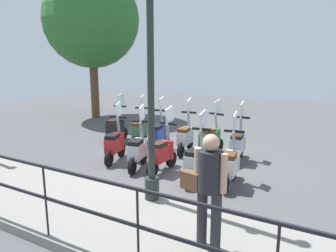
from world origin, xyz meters
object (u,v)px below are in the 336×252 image
object	(u,v)px
scooter_near_0	(230,164)
scooter_near_3	(138,150)
scooter_far_0	(238,144)
scooter_near_4	(115,144)
scooter_far_2	(186,137)
scooter_far_5	(116,128)
lamp_post_near	(151,85)
tree_large	(91,20)
scooter_near_1	(196,161)
scooter_far_3	(158,134)
scooter_near_2	(162,152)
scooter_far_4	(140,130)
pedestrian_with_bag	(208,183)
scooter_far_1	(210,138)

from	to	relation	value
scooter_near_0	scooter_near_3	world-z (taller)	same
scooter_far_0	scooter_near_4	bearing A→B (deg)	113.22
scooter_far_2	scooter_near_4	bearing A→B (deg)	133.40
scooter_near_3	scooter_far_5	size ratio (longest dim) A/B	1.00
lamp_post_near	scooter_near_3	world-z (taller)	lamp_post_near
tree_large	scooter_far_5	world-z (taller)	tree_large
tree_large	scooter_near_4	world-z (taller)	tree_large
lamp_post_near	scooter_far_5	size ratio (longest dim) A/B	3.02
tree_large	scooter_near_3	distance (m)	8.23
scooter_near_1	scooter_near_4	size ratio (longest dim) A/B	1.00
tree_large	scooter_far_0	size ratio (longest dim) A/B	4.05
scooter_near_0	scooter_far_2	xyz separation A→B (m)	(1.66, 1.89, 0.00)
tree_large	scooter_far_0	bearing A→B (deg)	-111.70
lamp_post_near	scooter_far_5	world-z (taller)	lamp_post_near
scooter_far_5	scooter_near_4	bearing A→B (deg)	-147.04
scooter_far_0	scooter_far_3	xyz separation A→B (m)	(-0.09, 2.37, 0.00)
scooter_near_4	scooter_far_2	distance (m)	2.01
scooter_near_2	scooter_near_4	distance (m)	1.46
scooter_far_3	scooter_far_4	world-z (taller)	same
scooter_near_0	scooter_far_0	bearing A→B (deg)	4.92
pedestrian_with_bag	scooter_far_1	size ratio (longest dim) A/B	1.03
scooter_far_0	scooter_near_2	bearing A→B (deg)	134.96
scooter_near_2	scooter_far_1	bearing A→B (deg)	-12.95
scooter_far_0	scooter_far_3	world-z (taller)	same
pedestrian_with_bag	lamp_post_near	bearing A→B (deg)	67.22
lamp_post_near	scooter_far_3	xyz separation A→B (m)	(3.19, 1.82, -1.74)
lamp_post_near	scooter_far_2	distance (m)	3.85
scooter_near_4	scooter_far_2	xyz separation A→B (m)	(1.58, -1.25, 0.00)
scooter_far_2	scooter_near_3	bearing A→B (deg)	158.78
scooter_near_3	scooter_far_1	xyz separation A→B (m)	(1.91, -1.09, 0.00)
scooter_far_3	scooter_far_5	world-z (taller)	same
scooter_near_3	scooter_near_4	size ratio (longest dim) A/B	1.00
scooter_far_2	scooter_far_4	distance (m)	1.58
scooter_near_0	scooter_far_4	world-z (taller)	same
scooter_near_0	scooter_far_3	world-z (taller)	same
scooter_near_2	scooter_far_1	distance (m)	1.86
scooter_near_0	scooter_far_1	bearing A→B (deg)	25.85
scooter_near_0	scooter_far_4	bearing A→B (deg)	56.44
scooter_near_1	scooter_far_0	size ratio (longest dim) A/B	1.00
scooter_near_1	scooter_near_4	xyz separation A→B (m)	(0.24, 2.43, 0.00)
scooter_near_4	scooter_far_0	bearing A→B (deg)	-76.52
scooter_near_4	scooter_far_2	size ratio (longest dim) A/B	1.00
pedestrian_with_bag	scooter_far_1	world-z (taller)	pedestrian_with_bag
scooter_near_3	scooter_far_4	distance (m)	2.12
scooter_far_0	scooter_far_5	size ratio (longest dim) A/B	1.00
scooter_near_1	scooter_near_2	distance (m)	0.98
pedestrian_with_bag	scooter_far_5	bearing A→B (deg)	58.95
tree_large	scooter_near_3	size ratio (longest dim) A/B	4.05
scooter_near_4	scooter_far_1	bearing A→B (deg)	-64.15
lamp_post_near	scooter_far_4	bearing A→B (deg)	37.59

